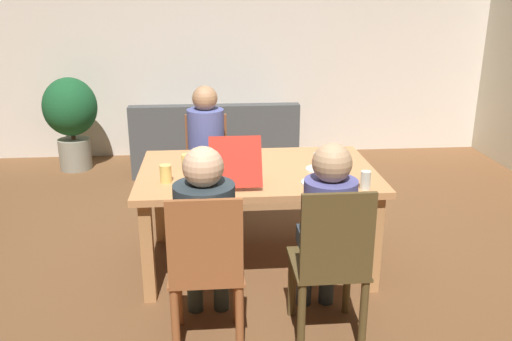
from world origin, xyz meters
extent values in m
plane|color=brown|center=(0.00, 0.00, 0.00)|extent=(20.00, 20.00, 0.00)
cube|color=silver|center=(0.00, 3.04, 1.34)|extent=(6.42, 0.12, 2.68)
cube|color=tan|center=(0.00, 0.00, 0.73)|extent=(1.70, 1.10, 0.05)
cube|color=tan|center=(-0.76, -0.46, 0.35)|extent=(0.08, 0.08, 0.71)
cube|color=tan|center=(0.76, -0.46, 0.35)|extent=(0.08, 0.08, 0.71)
cube|color=tan|center=(-0.76, 0.46, 0.35)|extent=(0.08, 0.08, 0.71)
cube|color=tan|center=(0.76, 0.46, 0.35)|extent=(0.08, 0.08, 0.71)
cylinder|color=#9C5930|center=(-0.55, -0.75, 0.23)|extent=(0.05, 0.05, 0.45)
cylinder|color=#9C5930|center=(-0.19, -0.75, 0.23)|extent=(0.05, 0.05, 0.45)
cylinder|color=#9C5930|center=(-0.55, -1.08, 0.23)|extent=(0.05, 0.05, 0.45)
cylinder|color=#9C5930|center=(-0.19, -1.08, 0.23)|extent=(0.05, 0.05, 0.45)
cube|color=#9C5930|center=(-0.37, -0.92, 0.46)|extent=(0.43, 0.40, 0.02)
cube|color=#9C5930|center=(-0.37, -1.10, 0.72)|extent=(0.40, 0.03, 0.50)
cylinder|color=#313D39|center=(-0.46, -0.61, 0.24)|extent=(0.10, 0.10, 0.47)
cylinder|color=#313D39|center=(-0.29, -0.61, 0.24)|extent=(0.10, 0.10, 0.47)
cube|color=#313D39|center=(-0.37, -0.75, 0.52)|extent=(0.31, 0.33, 0.11)
cylinder|color=#2A363D|center=(-0.37, -0.92, 0.75)|extent=(0.34, 0.34, 0.46)
sphere|color=#E2B48E|center=(-0.37, -0.92, 1.09)|extent=(0.23, 0.23, 0.23)
cylinder|color=brown|center=(-0.20, 0.73, 0.23)|extent=(0.04, 0.04, 0.45)
cylinder|color=brown|center=(-0.54, 0.73, 0.23)|extent=(0.04, 0.04, 0.45)
cylinder|color=brown|center=(-0.20, 1.13, 0.23)|extent=(0.04, 0.04, 0.45)
cylinder|color=brown|center=(-0.54, 1.13, 0.23)|extent=(0.04, 0.04, 0.45)
cube|color=brown|center=(-0.37, 0.93, 0.46)|extent=(0.40, 0.45, 0.02)
cube|color=brown|center=(-0.37, 1.14, 0.69)|extent=(0.38, 0.03, 0.45)
cylinder|color=#432D4A|center=(-0.29, 0.64, 0.24)|extent=(0.10, 0.10, 0.47)
cylinder|color=#432D4A|center=(-0.45, 0.64, 0.24)|extent=(0.10, 0.10, 0.47)
cube|color=#432D4A|center=(-0.37, 0.78, 0.52)|extent=(0.29, 0.31, 0.11)
cylinder|color=#515CA0|center=(-0.37, 0.93, 0.76)|extent=(0.32, 0.32, 0.49)
sphere|color=#A37854|center=(-0.37, 0.93, 1.11)|extent=(0.22, 0.22, 0.22)
cylinder|color=brown|center=(0.16, -0.71, 0.23)|extent=(0.05, 0.05, 0.45)
cylinder|color=brown|center=(0.52, -0.71, 0.23)|extent=(0.05, 0.05, 0.45)
cylinder|color=brown|center=(0.16, -1.09, 0.23)|extent=(0.05, 0.05, 0.45)
cylinder|color=brown|center=(0.52, -1.09, 0.23)|extent=(0.05, 0.05, 0.45)
cube|color=brown|center=(0.34, -0.90, 0.46)|extent=(0.43, 0.44, 0.02)
cube|color=brown|center=(0.34, -1.11, 0.73)|extent=(0.40, 0.03, 0.51)
cylinder|color=#303A41|center=(0.26, -0.59, 0.24)|extent=(0.10, 0.10, 0.47)
cylinder|color=#303A41|center=(0.41, -0.59, 0.24)|extent=(0.10, 0.10, 0.47)
cube|color=#303A41|center=(0.34, -0.74, 0.52)|extent=(0.27, 0.33, 0.11)
cylinder|color=#555597|center=(0.34, -0.90, 0.75)|extent=(0.31, 0.31, 0.46)
sphere|color=tan|center=(0.34, -0.90, 1.08)|extent=(0.22, 0.22, 0.22)
cube|color=red|center=(-0.17, -0.13, 0.77)|extent=(0.34, 0.34, 0.03)
cylinder|color=gold|center=(-0.17, -0.13, 0.79)|extent=(0.30, 0.30, 0.01)
cube|color=red|center=(-0.17, -0.38, 0.94)|extent=(0.34, 0.16, 0.31)
cylinder|color=white|center=(0.45, -0.05, 0.76)|extent=(0.21, 0.21, 0.01)
cone|color=#C37B48|center=(0.45, -0.05, 0.78)|extent=(0.10, 0.10, 0.02)
cylinder|color=white|center=(0.58, 0.31, 0.76)|extent=(0.21, 0.21, 0.01)
cone|color=tan|center=(0.58, 0.31, 0.78)|extent=(0.11, 0.11, 0.02)
cylinder|color=white|center=(0.39, -0.34, 0.76)|extent=(0.25, 0.25, 0.01)
cylinder|color=silver|center=(0.67, -0.47, 0.82)|extent=(0.07, 0.07, 0.12)
cylinder|color=#E0CD65|center=(-0.51, 0.06, 0.81)|extent=(0.08, 0.08, 0.11)
cylinder|color=#E5C866|center=(-0.64, -0.22, 0.82)|extent=(0.08, 0.08, 0.12)
cube|color=#46494A|center=(-0.28, 2.43, 0.20)|extent=(1.86, 0.89, 0.40)
cube|color=#46494A|center=(-0.28, 2.07, 0.61)|extent=(1.86, 0.16, 0.41)
cube|color=#46494A|center=(-1.11, 2.43, 0.49)|extent=(0.20, 0.85, 0.18)
cube|color=#46494A|center=(0.54, 2.43, 0.49)|extent=(0.20, 0.85, 0.18)
cylinder|color=gray|center=(-1.92, 2.48, 0.18)|extent=(0.37, 0.37, 0.36)
cylinder|color=brown|center=(-1.92, 2.48, 0.43)|extent=(0.05, 0.05, 0.14)
ellipsoid|color=#1A542B|center=(-1.92, 2.48, 0.74)|extent=(0.60, 0.60, 0.66)
camera|label=1|loc=(-0.32, -3.67, 1.98)|focal=37.51mm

